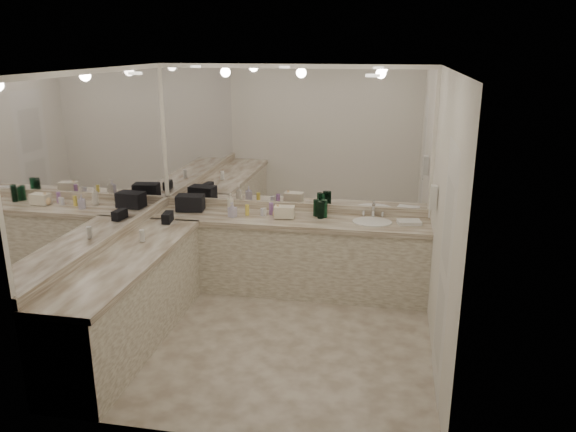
% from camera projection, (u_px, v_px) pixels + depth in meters
% --- Properties ---
extents(floor, '(3.20, 3.20, 0.00)m').
position_uv_depth(floor, '(267.00, 339.00, 5.59)').
color(floor, beige).
rests_on(floor, ground).
extents(ceiling, '(3.20, 3.20, 0.00)m').
position_uv_depth(ceiling, '(264.00, 70.00, 4.82)').
color(ceiling, white).
rests_on(ceiling, floor).
extents(wall_back, '(3.20, 0.02, 2.60)m').
position_uv_depth(wall_back, '(293.00, 178.00, 6.61)').
color(wall_back, silver).
rests_on(wall_back, floor).
extents(wall_left, '(0.02, 3.00, 2.60)m').
position_uv_depth(wall_left, '(106.00, 205.00, 5.48)').
color(wall_left, silver).
rests_on(wall_left, floor).
extents(wall_right, '(0.02, 3.00, 2.60)m').
position_uv_depth(wall_right, '(443.00, 224.00, 4.93)').
color(wall_right, silver).
rests_on(wall_right, floor).
extents(vanity_back_base, '(3.20, 0.60, 0.84)m').
position_uv_depth(vanity_back_base, '(289.00, 257.00, 6.59)').
color(vanity_back_base, silver).
rests_on(vanity_back_base, floor).
extents(vanity_back_top, '(3.20, 0.64, 0.06)m').
position_uv_depth(vanity_back_top, '(289.00, 220.00, 6.45)').
color(vanity_back_top, beige).
rests_on(vanity_back_top, vanity_back_base).
extents(vanity_left_base, '(0.60, 2.40, 0.84)m').
position_uv_depth(vanity_left_base, '(128.00, 303.00, 5.41)').
color(vanity_left_base, silver).
rests_on(vanity_left_base, floor).
extents(vanity_left_top, '(0.64, 2.42, 0.06)m').
position_uv_depth(vanity_left_top, '(125.00, 260.00, 5.27)').
color(vanity_left_top, beige).
rests_on(vanity_left_top, vanity_left_base).
extents(backsplash_back, '(3.20, 0.04, 0.10)m').
position_uv_depth(backsplash_back, '(293.00, 207.00, 6.70)').
color(backsplash_back, beige).
rests_on(backsplash_back, vanity_back_top).
extents(backsplash_left, '(0.04, 3.00, 0.10)m').
position_uv_depth(backsplash_left, '(111.00, 239.00, 5.58)').
color(backsplash_left, beige).
rests_on(backsplash_left, vanity_left_top).
extents(mirror_back, '(3.12, 0.01, 1.55)m').
position_uv_depth(mirror_back, '(293.00, 138.00, 6.46)').
color(mirror_back, white).
rests_on(mirror_back, wall_back).
extents(mirror_left, '(0.01, 2.92, 1.55)m').
position_uv_depth(mirror_left, '(102.00, 158.00, 5.34)').
color(mirror_left, white).
rests_on(mirror_left, wall_left).
extents(sink, '(0.44, 0.44, 0.03)m').
position_uv_depth(sink, '(372.00, 223.00, 6.29)').
color(sink, white).
rests_on(sink, vanity_back_top).
extents(faucet, '(0.24, 0.16, 0.14)m').
position_uv_depth(faucet, '(373.00, 211.00, 6.46)').
color(faucet, silver).
rests_on(faucet, vanity_back_top).
extents(wall_phone, '(0.06, 0.10, 0.24)m').
position_uv_depth(wall_phone, '(433.00, 197.00, 5.58)').
color(wall_phone, white).
rests_on(wall_phone, wall_right).
extents(door, '(0.02, 0.82, 2.10)m').
position_uv_depth(door, '(444.00, 272.00, 4.53)').
color(door, white).
rests_on(door, wall_right).
extents(black_toiletry_bag, '(0.34, 0.24, 0.18)m').
position_uv_depth(black_toiletry_bag, '(190.00, 203.00, 6.69)').
color(black_toiletry_bag, black).
rests_on(black_toiletry_bag, vanity_back_top).
extents(black_bag_spill, '(0.11, 0.21, 0.11)m').
position_uv_depth(black_bag_spill, '(168.00, 218.00, 6.26)').
color(black_bag_spill, black).
rests_on(black_bag_spill, vanity_left_top).
extents(cream_cosmetic_case, '(0.24, 0.16, 0.13)m').
position_uv_depth(cream_cosmetic_case, '(284.00, 213.00, 6.41)').
color(cream_cosmetic_case, '#EDE3C7').
rests_on(cream_cosmetic_case, vanity_back_top).
extents(hand_towel, '(0.28, 0.22, 0.04)m').
position_uv_depth(hand_towel, '(409.00, 222.00, 6.22)').
color(hand_towel, white).
rests_on(hand_towel, vanity_back_top).
extents(lotion_left, '(0.05, 0.05, 0.12)m').
position_uv_depth(lotion_left, '(142.00, 237.00, 5.63)').
color(lotion_left, white).
rests_on(lotion_left, vanity_left_top).
extents(soap_bottle_a, '(0.09, 0.09, 0.23)m').
position_uv_depth(soap_bottle_a, '(231.00, 203.00, 6.63)').
color(soap_bottle_a, silver).
rests_on(soap_bottle_a, vanity_back_top).
extents(soap_bottle_b, '(0.10, 0.11, 0.18)m').
position_uv_depth(soap_bottle_b, '(232.00, 210.00, 6.45)').
color(soap_bottle_b, silver).
rests_on(soap_bottle_b, vanity_back_top).
extents(soap_bottle_c, '(0.17, 0.17, 0.16)m').
position_uv_depth(soap_bottle_c, '(278.00, 211.00, 6.41)').
color(soap_bottle_c, '#FFD18E').
rests_on(soap_bottle_c, vanity_back_top).
extents(green_bottle_0, '(0.07, 0.07, 0.21)m').
position_uv_depth(green_bottle_0, '(324.00, 209.00, 6.43)').
color(green_bottle_0, '#13502F').
rests_on(green_bottle_0, vanity_back_top).
extents(green_bottle_1, '(0.07, 0.07, 0.19)m').
position_uv_depth(green_bottle_1, '(321.00, 210.00, 6.40)').
color(green_bottle_1, '#13502F').
rests_on(green_bottle_1, vanity_back_top).
extents(green_bottle_2, '(0.07, 0.07, 0.19)m').
position_uv_depth(green_bottle_2, '(316.00, 208.00, 6.49)').
color(green_bottle_2, '#13502F').
rests_on(green_bottle_2, vanity_back_top).
extents(green_bottle_3, '(0.07, 0.07, 0.20)m').
position_uv_depth(green_bottle_3, '(321.00, 210.00, 6.40)').
color(green_bottle_3, '#13502F').
rests_on(green_bottle_3, vanity_back_top).
extents(green_bottle_4, '(0.07, 0.07, 0.18)m').
position_uv_depth(green_bottle_4, '(318.00, 209.00, 6.47)').
color(green_bottle_4, '#13502F').
rests_on(green_bottle_4, vanity_back_top).
extents(amenity_bottle_0, '(0.05, 0.05, 0.13)m').
position_uv_depth(amenity_bottle_0, '(247.00, 210.00, 6.52)').
color(amenity_bottle_0, '#F2D84C').
rests_on(amenity_bottle_0, vanity_back_top).
extents(amenity_bottle_1, '(0.05, 0.05, 0.14)m').
position_uv_depth(amenity_bottle_1, '(271.00, 209.00, 6.55)').
color(amenity_bottle_1, '#9966B2').
rests_on(amenity_bottle_1, vanity_back_top).
extents(amenity_bottle_2, '(0.06, 0.06, 0.08)m').
position_uv_depth(amenity_bottle_2, '(196.00, 206.00, 6.76)').
color(amenity_bottle_2, '#F2D84C').
rests_on(amenity_bottle_2, vanity_back_top).
extents(amenity_bottle_3, '(0.04, 0.04, 0.09)m').
position_uv_depth(amenity_bottle_3, '(262.00, 212.00, 6.51)').
color(amenity_bottle_3, silver).
rests_on(amenity_bottle_3, vanity_back_top).
extents(amenity_bottle_4, '(0.04, 0.04, 0.10)m').
position_uv_depth(amenity_bottle_4, '(265.00, 212.00, 6.50)').
color(amenity_bottle_4, white).
rests_on(amenity_bottle_4, vanity_back_top).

